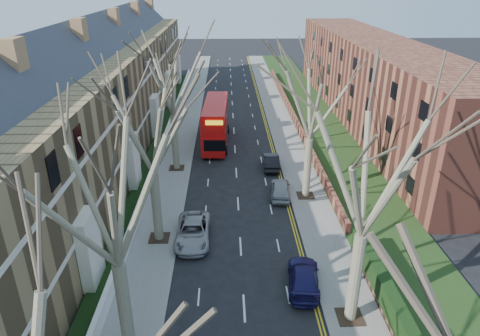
{
  "coord_description": "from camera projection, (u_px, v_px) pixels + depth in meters",
  "views": [
    {
      "loc": [
        -0.83,
        -9.57,
        17.05
      ],
      "look_at": [
        0.14,
        20.61,
        3.38
      ],
      "focal_mm": 32.0,
      "sensor_mm": 36.0,
      "label": 1
    }
  ],
  "objects": [
    {
      "name": "tree_right_far",
      "position": [
        313.0,
        89.0,
        32.15
      ],
      "size": [
        10.15,
        10.15,
        14.22
      ],
      "color": "#665D48",
      "rests_on": "ground"
    },
    {
      "name": "pavement_right",
      "position": [
        284.0,
        130.0,
        51.43
      ],
      "size": [
        3.0,
        102.0,
        0.12
      ],
      "primitive_type": "cube",
      "color": "slate",
      "rests_on": "ground"
    },
    {
      "name": "car_right_mid",
      "position": [
        280.0,
        189.0,
        35.8
      ],
      "size": [
        2.02,
        4.2,
        1.38
      ],
      "primitive_type": "imported",
      "rotation": [
        0.0,
        0.0,
        3.04
      ],
      "color": "#94979C",
      "rests_on": "ground"
    },
    {
      "name": "flats_right",
      "position": [
        373.0,
        81.0,
        53.38
      ],
      "size": [
        13.97,
        54.0,
        10.0
      ],
      "color": "brown",
      "rests_on": "ground"
    },
    {
      "name": "tree_left_far",
      "position": [
        148.0,
        114.0,
        26.36
      ],
      "size": [
        10.15,
        10.15,
        14.22
      ],
      "color": "#665D48",
      "rests_on": "ground"
    },
    {
      "name": "double_decker_bus",
      "position": [
        216.0,
        124.0,
        46.68
      ],
      "size": [
        3.0,
        10.69,
        4.45
      ],
      "rotation": [
        0.0,
        0.0,
        3.1
      ],
      "color": "red",
      "rests_on": "ground"
    },
    {
      "name": "tree_left_dist",
      "position": [
        170.0,
        69.0,
        37.15
      ],
      "size": [
        10.5,
        10.5,
        14.71
      ],
      "color": "#665D48",
      "rests_on": "ground"
    },
    {
      "name": "car_left_far",
      "position": [
        193.0,
        232.0,
        29.8
      ],
      "size": [
        2.37,
        5.09,
        1.41
      ],
      "primitive_type": "imported",
      "rotation": [
        0.0,
        0.0,
        -0.0
      ],
      "color": "#959499",
      "rests_on": "ground"
    },
    {
      "name": "tree_left_mid",
      "position": [
        106.0,
        180.0,
        17.12
      ],
      "size": [
        10.5,
        10.5,
        14.71
      ],
      "color": "#665D48",
      "rests_on": "ground"
    },
    {
      "name": "grass_verge_right",
      "position": [
        321.0,
        128.0,
        51.52
      ],
      "size": [
        6.0,
        102.0,
        0.06
      ],
      "color": "#1D3613",
      "rests_on": "ground"
    },
    {
      "name": "car_right_far",
      "position": [
        271.0,
        161.0,
        41.13
      ],
      "size": [
        1.63,
        4.17,
        1.35
      ],
      "primitive_type": "imported",
      "rotation": [
        0.0,
        0.0,
        3.09
      ],
      "color": "black",
      "rests_on": "ground"
    },
    {
      "name": "terrace_left",
      "position": [
        94.0,
        105.0,
        41.31
      ],
      "size": [
        9.7,
        78.0,
        13.6
      ],
      "color": "olive",
      "rests_on": "ground"
    },
    {
      "name": "tree_right_mid",
      "position": [
        372.0,
        157.0,
        19.28
      ],
      "size": [
        10.5,
        10.5,
        14.71
      ],
      "color": "#665D48",
      "rests_on": "ground"
    },
    {
      "name": "car_right_near",
      "position": [
        304.0,
        277.0,
        25.41
      ],
      "size": [
        2.38,
        4.66,
        1.29
      ],
      "primitive_type": "imported",
      "rotation": [
        0.0,
        0.0,
        3.01
      ],
      "color": "#1A164F",
      "rests_on": "ground"
    },
    {
      "name": "front_wall_left",
      "position": [
        160.0,
        152.0,
        43.51
      ],
      "size": [
        0.3,
        78.0,
        1.0
      ],
      "color": "white",
      "rests_on": "ground"
    },
    {
      "name": "pavement_left",
      "position": [
        184.0,
        131.0,
        51.07
      ],
      "size": [
        3.0,
        102.0,
        0.12
      ],
      "primitive_type": "cube",
      "color": "slate",
      "rests_on": "ground"
    }
  ]
}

